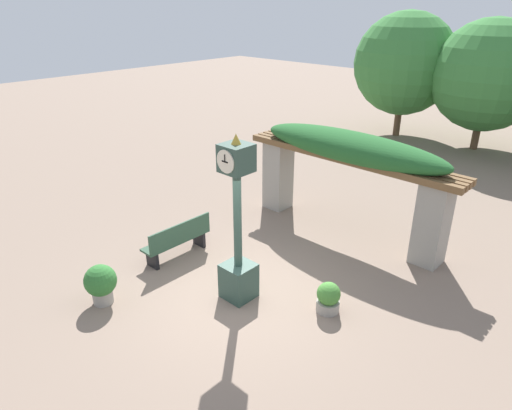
{
  "coord_description": "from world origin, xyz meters",
  "views": [
    {
      "loc": [
        5.48,
        -5.33,
        5.42
      ],
      "look_at": [
        0.06,
        0.45,
        1.83
      ],
      "focal_mm": 32.0,
      "sensor_mm": 36.0,
      "label": 1
    }
  ],
  "objects_px": {
    "potted_plant_near_left": "(101,283)",
    "park_bench": "(178,240)",
    "pedestal_clock": "(238,237)",
    "potted_plant_near_right": "(328,298)"
  },
  "relations": [
    {
      "from": "potted_plant_near_right",
      "to": "park_bench",
      "type": "xyz_separation_m",
      "value": [
        -3.65,
        -0.69,
        0.15
      ]
    },
    {
      "from": "potted_plant_near_right",
      "to": "park_bench",
      "type": "height_order",
      "value": "park_bench"
    },
    {
      "from": "potted_plant_near_left",
      "to": "potted_plant_near_right",
      "type": "xyz_separation_m",
      "value": [
        3.35,
        2.79,
        -0.15
      ]
    },
    {
      "from": "potted_plant_near_left",
      "to": "park_bench",
      "type": "height_order",
      "value": "park_bench"
    },
    {
      "from": "park_bench",
      "to": "potted_plant_near_left",
      "type": "bearing_deg",
      "value": 8.32
    },
    {
      "from": "pedestal_clock",
      "to": "park_bench",
      "type": "distance_m",
      "value": 2.28
    },
    {
      "from": "pedestal_clock",
      "to": "potted_plant_near_right",
      "type": "relative_size",
      "value": 5.5
    },
    {
      "from": "pedestal_clock",
      "to": "potted_plant_near_right",
      "type": "bearing_deg",
      "value": 27.93
    },
    {
      "from": "pedestal_clock",
      "to": "park_bench",
      "type": "xyz_separation_m",
      "value": [
        -2.09,
        0.13,
        -0.9
      ]
    },
    {
      "from": "pedestal_clock",
      "to": "park_bench",
      "type": "relative_size",
      "value": 1.99
    }
  ]
}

